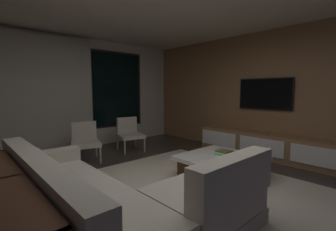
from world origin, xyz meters
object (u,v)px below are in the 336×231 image
Objects in this scene: sectional_couch at (112,203)px; mounted_tv at (265,94)px; accent_chair_by_curtain at (85,139)px; media_console at (268,147)px; accent_chair_near_window at (129,132)px; coffee_table at (221,167)px; book_stack_on_coffee_table at (225,153)px.

mounted_tv is (3.86, 0.29, 1.06)m from sectional_couch.
media_console is at bearing -40.43° from accent_chair_by_curtain.
accent_chair_by_curtain is at bearing -175.15° from accent_chair_near_window.
media_console is at bearing -0.31° from coffee_table.
accent_chair_near_window is 0.25× the size of media_console.
mounted_tv reaches higher than coffee_table.
coffee_table is 2.19m from mounted_tv.
mounted_tv is (1.84, 0.19, 1.16)m from coffee_table.
coffee_table is at bearing 2.96° from sectional_couch.
sectional_couch reaches higher than accent_chair_near_window.
book_stack_on_coffee_table is 2.76m from accent_chair_by_curtain.
sectional_couch is at bearing -175.66° from mounted_tv.
coffee_table is 2.55m from accent_chair_near_window.
mounted_tv is at bearing 5.30° from book_stack_on_coffee_table.
accent_chair_near_window is at bearing 4.85° from accent_chair_by_curtain.
sectional_couch is 3.27m from accent_chair_near_window.
accent_chair_by_curtain reaches higher than book_stack_on_coffee_table.
accent_chair_by_curtain is 0.25× the size of media_console.
sectional_couch is at bearing -178.52° from media_console.
accent_chair_near_window is at bearing 92.08° from coffee_table.
accent_chair_by_curtain is 0.67× the size of mounted_tv.
sectional_couch is 2.18m from book_stack_on_coffee_table.
accent_chair_near_window is 1.00× the size of accent_chair_by_curtain.
coffee_table is 2.73m from accent_chair_by_curtain.
accent_chair_near_window is 3.17m from mounted_tv.
media_console is at bearing -1.54° from book_stack_on_coffee_table.
media_console is 2.67× the size of mounted_tv.
accent_chair_by_curtain is at bearing 72.32° from sectional_couch.
sectional_couch is 2.16× the size of coffee_table.
book_stack_on_coffee_table is at bearing -60.55° from accent_chair_by_curtain.
sectional_couch is 4.02m from mounted_tv.
media_console is at bearing -132.45° from mounted_tv.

